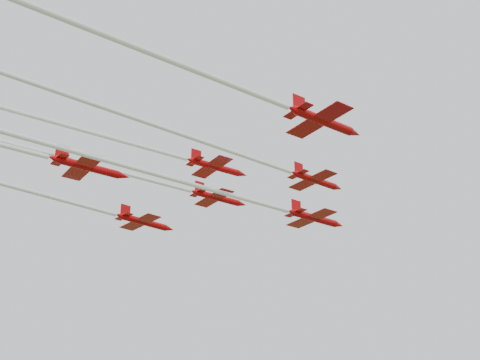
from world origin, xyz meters
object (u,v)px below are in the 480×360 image
Objects in this scene: jet_lead at (236,196)px; jet_row3_right at (247,91)px; jet_row3_mid at (98,134)px; jet_row2_right at (228,150)px; jet_row3_left at (83,206)px; jet_row2_left at (124,173)px.

jet_row3_right is at bearing -32.92° from jet_lead.
jet_row3_mid is 1.29× the size of jet_row3_right.
jet_row3_left reaches higher than jet_row2_right.
jet_row3_right is (10.73, -9.89, 0.04)m from jet_row2_right.
jet_lead is 0.99× the size of jet_row3_mid.
jet_row2_left reaches higher than jet_lead.
jet_row3_left is at bearing -164.64° from jet_row2_left.
jet_row3_left reaches higher than jet_row3_right.
jet_row3_right is at bearing 19.54° from jet_row3_mid.
jet_row3_right is at bearing -3.74° from jet_row3_left.
jet_row3_mid is (-14.50, -10.36, 2.85)m from jet_row2_right.
jet_row2_right is 18.05m from jet_row3_mid.
jet_lead is at bearing 36.78° from jet_row3_left.
jet_row3_left reaches higher than jet_lead.
jet_row2_left is 13.14m from jet_row3_mid.
jet_row3_left is at bearing 164.59° from jet_row3_mid.
jet_row3_left is 1.04× the size of jet_row3_right.
jet_row2_left reaches higher than jet_row3_right.
jet_row3_mid is (7.13, -11.03, -0.23)m from jet_row2_left.
jet_row3_mid reaches higher than jet_lead.
jet_row3_mid reaches higher than jet_row3_right.
jet_row2_left is at bearing 141.33° from jet_row3_mid.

